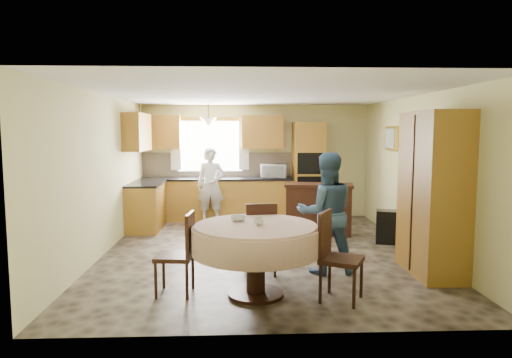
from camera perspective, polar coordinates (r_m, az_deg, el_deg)
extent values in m
cube|color=brown|center=(7.42, 0.82, -9.05)|extent=(5.00, 6.00, 0.01)
cube|color=white|center=(7.19, 0.85, 10.57)|extent=(5.00, 6.00, 0.01)
cube|color=#CBC682|center=(10.19, -0.12, 2.19)|extent=(5.00, 0.02, 2.50)
cube|color=#CBC682|center=(4.23, 3.14, -3.22)|extent=(5.00, 0.02, 2.50)
cube|color=#CBC682|center=(7.49, -18.64, 0.49)|extent=(0.02, 6.00, 2.50)
cube|color=#CBC682|center=(7.75, 19.61, 0.64)|extent=(0.02, 6.00, 2.50)
cube|color=white|center=(10.16, -5.78, 4.12)|extent=(1.40, 0.03, 1.10)
cube|color=white|center=(10.18, -10.03, 4.35)|extent=(0.22, 0.02, 1.15)
cube|color=white|center=(10.09, -1.53, 4.42)|extent=(0.22, 0.02, 1.15)
cube|color=gold|center=(9.98, -4.94, -2.59)|extent=(3.30, 0.60, 0.88)
cube|color=black|center=(9.92, -4.96, 0.03)|extent=(3.30, 0.64, 0.04)
cube|color=gold|center=(9.26, -13.58, -3.42)|extent=(0.60, 1.20, 0.88)
cube|color=black|center=(9.19, -13.65, -0.59)|extent=(0.64, 1.20, 0.04)
cube|color=tan|center=(10.18, -4.91, 1.77)|extent=(3.30, 0.02, 0.55)
cube|color=#BE872F|center=(10.13, -11.82, 5.78)|extent=(0.85, 0.33, 0.72)
cube|color=#BE872F|center=(10.01, 0.78, 5.90)|extent=(0.90, 0.33, 0.72)
cube|color=#BE872F|center=(9.16, -14.64, 5.70)|extent=(0.33, 1.20, 0.72)
cube|color=gold|center=(10.01, 6.54, 0.99)|extent=(0.66, 0.62, 2.12)
cube|color=black|center=(9.68, 6.85, 1.95)|extent=(0.56, 0.01, 0.45)
cube|color=black|center=(9.73, 6.81, -0.99)|extent=(0.56, 0.01, 0.45)
cone|color=beige|center=(9.68, -5.98, 7.11)|extent=(0.36, 0.36, 0.18)
cube|color=#3B1C10|center=(8.64, 7.83, -3.92)|extent=(1.33, 0.74, 0.89)
cube|color=black|center=(8.21, 16.23, -5.78)|extent=(0.48, 0.40, 0.57)
cube|color=gold|center=(6.54, 21.30, -1.72)|extent=(0.57, 1.15, 2.19)
cylinder|color=#3B1C10|center=(5.42, -0.03, -10.47)|extent=(0.22, 0.22, 0.78)
cylinder|color=#3B1C10|center=(5.54, -0.03, -14.15)|extent=(0.66, 0.66, 0.04)
cylinder|color=beige|center=(5.32, -0.04, -6.02)|extent=(1.42, 1.42, 0.05)
cylinder|color=beige|center=(5.35, -0.04, -7.62)|extent=(1.48, 1.48, 0.31)
cube|color=#3B1C10|center=(5.54, -10.16, -9.52)|extent=(0.46, 0.46, 0.05)
cube|color=#3B1C10|center=(5.44, -8.23, -6.84)|extent=(0.08, 0.40, 0.50)
cylinder|color=#3B1C10|center=(5.47, -12.30, -12.38)|extent=(0.04, 0.04, 0.43)
cylinder|color=#3B1C10|center=(5.42, -8.43, -12.48)|extent=(0.04, 0.04, 0.43)
cylinder|color=#3B1C10|center=(5.81, -11.68, -11.26)|extent=(0.04, 0.04, 0.43)
cylinder|color=#3B1C10|center=(5.76, -8.05, -11.34)|extent=(0.04, 0.04, 0.43)
cube|color=#3B1C10|center=(6.21, 0.40, -7.67)|extent=(0.47, 0.47, 0.05)
cube|color=#3B1C10|center=(5.96, 0.71, -5.53)|extent=(0.41, 0.09, 0.51)
cylinder|color=#3B1C10|center=(6.09, -1.27, -10.29)|extent=(0.04, 0.04, 0.44)
cylinder|color=#3B1C10|center=(6.11, 2.24, -10.24)|extent=(0.04, 0.04, 0.44)
cylinder|color=#3B1C10|center=(6.44, -1.33, -9.37)|extent=(0.04, 0.04, 0.44)
cylinder|color=#3B1C10|center=(6.46, 1.97, -9.33)|extent=(0.04, 0.04, 0.44)
cube|color=#3B1C10|center=(5.34, 10.65, -9.92)|extent=(0.59, 0.59, 0.05)
cube|color=#3B1C10|center=(5.32, 8.61, -6.79)|extent=(0.23, 0.39, 0.53)
cylinder|color=#3B1C10|center=(5.20, 8.99, -13.19)|extent=(0.04, 0.04, 0.45)
cylinder|color=#3B1C10|center=(5.28, 13.12, -12.96)|extent=(0.04, 0.04, 0.45)
cylinder|color=#3B1C10|center=(5.55, 8.20, -11.92)|extent=(0.04, 0.04, 0.45)
cylinder|color=#3B1C10|center=(5.63, 12.07, -11.73)|extent=(0.04, 0.04, 0.45)
cube|color=#EABC45|center=(8.86, 16.60, 4.89)|extent=(0.05, 0.55, 0.45)
cube|color=#9EB0B9|center=(8.85, 16.41, 4.89)|extent=(0.01, 0.45, 0.36)
imported|color=silver|center=(9.88, 2.14, 0.99)|extent=(0.54, 0.38, 0.29)
imported|color=silver|center=(9.54, -5.67, -0.85)|extent=(0.59, 0.39, 1.59)
imported|color=#3A5A7E|center=(6.26, 8.76, -4.23)|extent=(0.82, 0.65, 1.65)
imported|color=#B2B2B2|center=(8.51, 5.17, -0.83)|extent=(0.24, 0.24, 0.05)
imported|color=silver|center=(8.61, 9.69, -0.05)|extent=(0.13, 0.13, 0.28)
imported|color=#B2B2B2|center=(5.28, 0.38, -5.30)|extent=(0.14, 0.14, 0.09)
imported|color=#B2B2B2|center=(5.53, -2.21, -4.93)|extent=(0.23, 0.23, 0.06)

